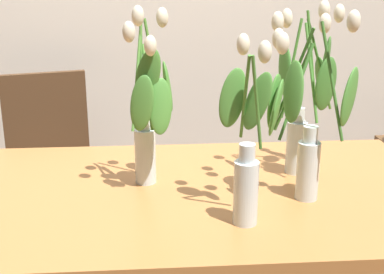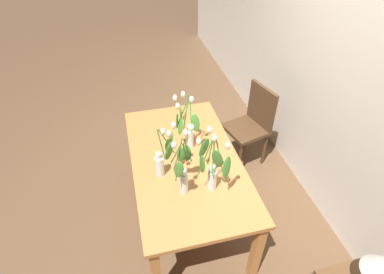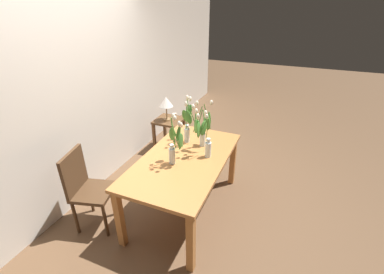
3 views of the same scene
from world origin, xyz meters
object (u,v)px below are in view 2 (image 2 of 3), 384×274
tulip_vase_1 (163,158)px  dining_table (185,166)px  tulip_vase_0 (187,128)px  table_lamp (384,266)px  tulip_vase_3 (182,168)px  dining_chair (252,122)px  tulip_vase_2 (212,168)px

tulip_vase_1 → dining_table: bearing=122.5°
tulip_vase_0 → table_lamp: 1.62m
tulip_vase_3 → table_lamp: 1.36m
tulip_vase_0 → tulip_vase_1: tulip_vase_0 is taller
dining_chair → table_lamp: table_lamp is taller
tulip_vase_2 → tulip_vase_1: bearing=-128.2°
tulip_vase_0 → tulip_vase_2: size_ratio=0.99×
tulip_vase_1 → tulip_vase_3: (0.18, 0.11, 0.05)m
dining_table → dining_chair: bearing=124.5°
tulip_vase_0 → tulip_vase_3: bearing=-17.4°
tulip_vase_1 → table_lamp: size_ratio=1.26×
tulip_vase_3 → dining_chair: tulip_vase_3 is taller
dining_table → dining_chair: 1.09m
table_lamp → tulip_vase_1: bearing=-136.0°
dining_table → tulip_vase_3: bearing=-16.8°
dining_table → tulip_vase_1: bearing=-57.5°
dining_table → tulip_vase_1: (0.13, -0.21, 0.27)m
tulip_vase_2 → table_lamp: (0.87, 0.77, -0.13)m
tulip_vase_1 → dining_chair: size_ratio=0.54×
dining_table → tulip_vase_1: 0.37m
tulip_vase_2 → table_lamp: tulip_vase_2 is taller
tulip_vase_1 → dining_chair: bearing=124.1°
tulip_vase_1 → tulip_vase_3: 0.22m
dining_chair → dining_table: bearing=-55.5°
dining_table → dining_chair: dining_chair is taller
tulip_vase_2 → table_lamp: size_ratio=1.45×
tulip_vase_3 → table_lamp: bearing=46.1°
dining_chair → tulip_vase_3: bearing=-46.8°
table_lamp → dining_chair: bearing=179.5°
tulip_vase_1 → table_lamp: tulip_vase_1 is taller
table_lamp → tulip_vase_0: bearing=-149.0°
dining_table → tulip_vase_2: size_ratio=2.78×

